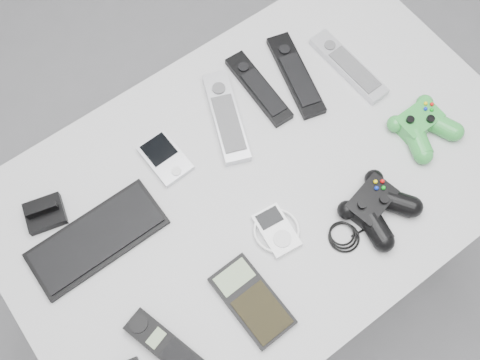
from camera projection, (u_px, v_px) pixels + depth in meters
floor at (242, 288)px, 1.85m from camera, size 3.50×3.50×0.00m
desk at (262, 191)px, 1.25m from camera, size 1.12×0.72×0.75m
pda_keyboard at (97, 238)px, 1.13m from camera, size 0.28×0.12×0.02m
dock_bracket at (43, 212)px, 1.14m from camera, size 0.09×0.09×0.04m
pda at (165, 158)px, 1.20m from camera, size 0.08×0.12×0.02m
remote_silver_a at (226, 116)px, 1.23m from camera, size 0.14×0.23×0.02m
remote_black_a at (259, 88)px, 1.26m from camera, size 0.06×0.21×0.02m
remote_black_b at (296, 74)px, 1.28m from camera, size 0.11×0.23×0.02m
remote_silver_b at (348, 66)px, 1.29m from camera, size 0.06×0.22×0.02m
cordless_handset at (164, 345)px, 1.04m from camera, size 0.09×0.17×0.02m
calculator at (252, 300)px, 1.08m from camera, size 0.09×0.17×0.02m
mp3_player at (276, 230)px, 1.13m from camera, size 0.11×0.11×0.02m
controller_black at (377, 206)px, 1.14m from camera, size 0.27×0.20×0.05m
controller_green at (423, 125)px, 1.21m from camera, size 0.13×0.14×0.05m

